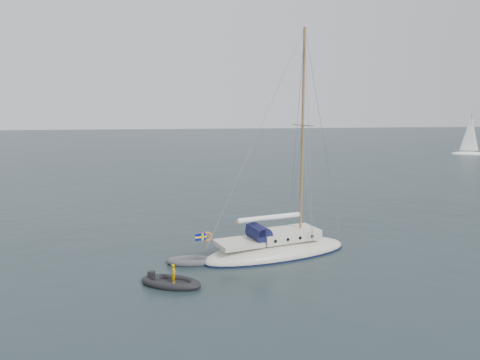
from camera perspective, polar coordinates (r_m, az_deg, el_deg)
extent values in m
plane|color=black|center=(32.04, 2.06, -8.28)|extent=(300.00, 300.00, 0.00)
ellipsoid|color=silver|center=(30.63, 4.46, -8.82)|extent=(9.99, 3.11, 1.66)
cube|color=#EFE9CF|center=(30.46, 5.92, -6.70)|extent=(3.99, 2.11, 0.61)
cube|color=silver|center=(29.92, -0.55, -7.30)|extent=(2.66, 2.11, 0.28)
cylinder|color=#14163E|center=(29.98, 2.09, -6.31)|extent=(1.07, 1.83, 1.07)
cube|color=#14163E|center=(29.89, 1.67, -5.92)|extent=(0.50, 1.83, 0.44)
cylinder|color=olive|center=(29.60, 8.02, 5.29)|extent=(0.17, 0.17, 13.31)
cylinder|color=olive|center=(29.56, 8.05, 6.58)|extent=(0.06, 2.44, 0.06)
cylinder|color=olive|center=(29.88, 3.47, -4.63)|extent=(4.66, 0.11, 0.11)
cylinder|color=white|center=(29.87, 3.47, -4.52)|extent=(4.33, 0.31, 0.31)
cylinder|color=#9D9DA5|center=(29.63, -3.99, -6.53)|extent=(0.04, 2.44, 0.04)
torus|color=orange|center=(30.27, -4.17, -6.19)|extent=(0.60, 0.11, 0.60)
cylinder|color=olive|center=(29.65, -4.74, -6.75)|extent=(0.03, 0.03, 1.00)
cube|color=#060E6F|center=(29.54, -5.40, -6.15)|extent=(0.67, 0.02, 0.42)
cube|color=#FFE908|center=(29.54, -5.40, -6.15)|extent=(0.69, 0.03, 0.10)
cube|color=#FFE908|center=(29.55, -5.16, -6.14)|extent=(0.10, 0.03, 0.44)
cylinder|color=black|center=(31.17, 2.87, -6.28)|extent=(0.20, 0.07, 0.20)
cylinder|color=black|center=(29.16, 3.63, -7.40)|extent=(0.20, 0.07, 0.20)
cylinder|color=black|center=(31.34, 4.48, -6.22)|extent=(0.20, 0.07, 0.20)
cylinder|color=black|center=(29.34, 5.35, -7.32)|extent=(0.20, 0.07, 0.20)
cylinder|color=black|center=(31.53, 6.07, -6.14)|extent=(0.20, 0.07, 0.20)
cylinder|color=black|center=(29.55, 7.04, -7.23)|extent=(0.20, 0.07, 0.20)
cylinder|color=black|center=(31.75, 7.63, -6.07)|extent=(0.20, 0.07, 0.20)
cylinder|color=black|center=(29.78, 8.71, -7.14)|extent=(0.20, 0.07, 0.20)
cube|color=#4C4C52|center=(29.14, -6.14, -9.90)|extent=(1.76, 0.72, 0.10)
cube|color=black|center=(26.03, -8.41, -12.35)|extent=(2.15, 0.90, 0.11)
cube|color=black|center=(25.98, -11.05, -11.81)|extent=(0.31, 0.31, 0.54)
imported|color=#C08500|center=(25.82, -8.03, -11.18)|extent=(0.35, 0.44, 1.06)
ellipsoid|color=white|center=(99.44, 26.11, 2.83)|extent=(6.27, 2.09, 1.04)
cylinder|color=#9D9DA5|center=(99.12, 26.28, 5.20)|extent=(0.10, 0.10, 7.31)
cone|color=white|center=(99.09, 26.25, 5.20)|extent=(3.34, 3.34, 6.79)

